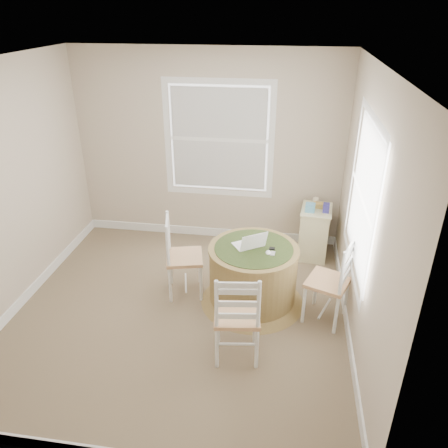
# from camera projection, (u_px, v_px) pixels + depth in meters

# --- Properties ---
(room) EXTENTS (3.64, 3.64, 2.64)m
(room) POSITION_uv_depth(u_px,v_px,m) (195.00, 199.00, 4.37)
(room) COLOR #877656
(room) RESTS_ON ground
(round_table) EXTENTS (1.16, 1.16, 0.70)m
(round_table) POSITION_uv_depth(u_px,v_px,m) (253.00, 273.00, 4.83)
(round_table) COLOR olive
(round_table) RESTS_ON ground
(chair_left) EXTENTS (0.49, 0.50, 0.95)m
(chair_left) POSITION_uv_depth(u_px,v_px,m) (185.00, 257.00, 4.96)
(chair_left) COLOR white
(chair_left) RESTS_ON ground
(chair_near) EXTENTS (0.47, 0.45, 0.95)m
(chair_near) POSITION_uv_depth(u_px,v_px,m) (237.00, 315.00, 4.04)
(chair_near) COLOR white
(chair_near) RESTS_ON ground
(chair_right) EXTENTS (0.53, 0.54, 0.95)m
(chair_right) POSITION_uv_depth(u_px,v_px,m) (328.00, 281.00, 4.53)
(chair_right) COLOR white
(chair_right) RESTS_ON ground
(laptop) EXTENTS (0.40, 0.39, 0.22)m
(laptop) POSITION_uv_depth(u_px,v_px,m) (249.00, 244.00, 4.71)
(laptop) COLOR white
(laptop) RESTS_ON round_table
(mouse) EXTENTS (0.06, 0.09, 0.03)m
(mouse) POSITION_uv_depth(u_px,v_px,m) (268.00, 253.00, 4.59)
(mouse) COLOR white
(mouse) RESTS_ON round_table
(phone) EXTENTS (0.05, 0.09, 0.02)m
(phone) POSITION_uv_depth(u_px,v_px,m) (273.00, 254.00, 4.58)
(phone) COLOR #B7BABF
(phone) RESTS_ON round_table
(keys) EXTENTS (0.06, 0.05, 0.02)m
(keys) POSITION_uv_depth(u_px,v_px,m) (272.00, 249.00, 4.66)
(keys) COLOR black
(keys) RESTS_ON round_table
(corner_chest) EXTENTS (0.43, 0.55, 0.68)m
(corner_chest) POSITION_uv_depth(u_px,v_px,m) (314.00, 232.00, 5.77)
(corner_chest) COLOR #EEECB3
(corner_chest) RESTS_ON ground
(tissue_box) EXTENTS (0.13, 0.13, 0.10)m
(tissue_box) POSITION_uv_depth(u_px,v_px,m) (311.00, 207.00, 5.54)
(tissue_box) COLOR #59A4CD
(tissue_box) RESTS_ON corner_chest
(box_yellow) EXTENTS (0.16, 0.11, 0.06)m
(box_yellow) POSITION_uv_depth(u_px,v_px,m) (319.00, 205.00, 5.64)
(box_yellow) COLOR gold
(box_yellow) RESTS_ON corner_chest
(box_blue) EXTENTS (0.09, 0.09, 0.12)m
(box_blue) POSITION_uv_depth(u_px,v_px,m) (325.00, 207.00, 5.51)
(box_blue) COLOR #38339B
(box_blue) RESTS_ON corner_chest
(cup_cream) EXTENTS (0.07, 0.07, 0.09)m
(cup_cream) POSITION_uv_depth(u_px,v_px,m) (316.00, 202.00, 5.71)
(cup_cream) COLOR beige
(cup_cream) RESTS_ON corner_chest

